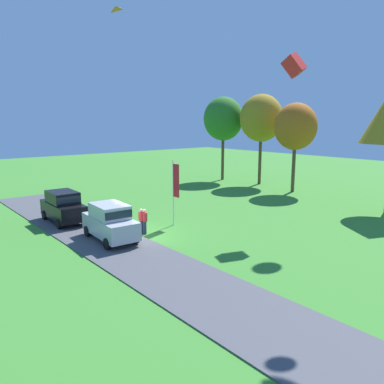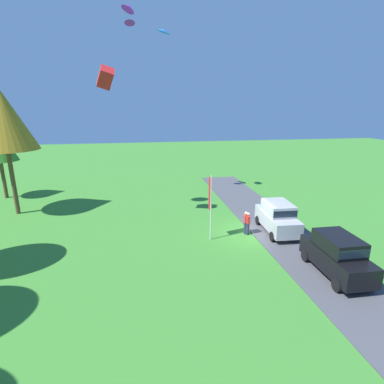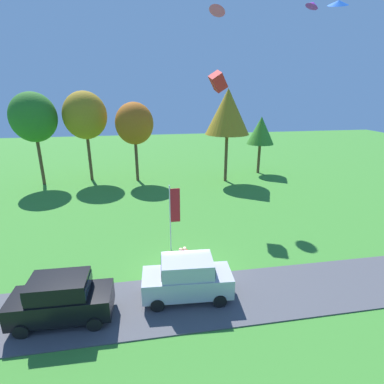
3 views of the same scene
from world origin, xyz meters
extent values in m
plane|color=#3D842D|center=(0.00, 0.00, 0.00)|extent=(120.00, 120.00, 0.00)
cube|color=#4C4C51|center=(0.00, -2.31, 0.03)|extent=(36.00, 4.40, 0.06)
cube|color=black|center=(-6.16, -2.65, 0.95)|extent=(4.65, 2.02, 1.10)
cube|color=black|center=(-6.16, -2.65, 1.92)|extent=(2.64, 1.83, 0.84)
cube|color=#19232D|center=(-6.16, -2.65, 1.92)|extent=(2.69, 1.79, 0.46)
cylinder|color=black|center=(-7.74, -3.51, 0.40)|extent=(0.69, 0.26, 0.68)
cylinder|color=black|center=(-7.70, -1.71, 0.40)|extent=(0.69, 0.26, 0.68)
cylinder|color=black|center=(-4.62, -3.59, 0.40)|extent=(0.69, 0.26, 0.68)
cylinder|color=black|center=(-4.57, -1.78, 0.40)|extent=(0.69, 0.26, 0.68)
cube|color=#B7B7BC|center=(-0.11, -2.01, 0.95)|extent=(4.71, 2.19, 1.10)
cube|color=#B7B7BC|center=(-0.11, -2.01, 1.92)|extent=(2.71, 1.92, 0.84)
cube|color=#19232D|center=(-0.11, -2.01, 1.92)|extent=(2.76, 1.89, 0.46)
cylinder|color=black|center=(-1.73, -2.82, 0.40)|extent=(0.69, 0.28, 0.68)
cylinder|color=black|center=(-1.62, -1.01, 0.40)|extent=(0.69, 0.28, 0.68)
cylinder|color=black|center=(1.39, -3.01, 0.40)|extent=(0.69, 0.28, 0.68)
cylinder|color=black|center=(1.50, -1.21, 0.40)|extent=(0.69, 0.28, 0.68)
cylinder|color=#2D334C|center=(0.10, 0.36, 0.44)|extent=(0.24, 0.24, 0.88)
cube|color=red|center=(0.10, 0.36, 1.18)|extent=(0.36, 0.22, 0.60)
sphere|color=beige|center=(0.10, 0.36, 1.60)|extent=(0.22, 0.22, 0.22)
cylinder|color=#2D334C|center=(-0.14, 0.27, 0.44)|extent=(0.24, 0.24, 0.88)
cube|color=red|center=(-0.14, 0.27, 1.18)|extent=(0.36, 0.22, 0.60)
sphere|color=tan|center=(-0.14, 0.27, 1.60)|extent=(0.22, 0.22, 0.22)
cylinder|color=brown|center=(-13.52, 20.81, 2.72)|extent=(0.36, 0.36, 5.44)
ellipsoid|color=#2D7023|center=(-13.52, 20.81, 7.64)|extent=(4.89, 4.89, 5.38)
cylinder|color=brown|center=(-8.27, 21.79, 2.74)|extent=(0.36, 0.36, 5.48)
ellipsoid|color=olive|center=(-8.27, 21.79, 7.70)|extent=(4.93, 4.93, 5.42)
cylinder|color=brown|center=(-2.73, 20.59, 2.42)|extent=(0.36, 0.36, 4.85)
ellipsoid|color=#B25B19|center=(-2.73, 20.59, 6.81)|extent=(4.36, 4.36, 4.80)
cylinder|color=silver|center=(-0.45, 3.14, 2.33)|extent=(0.08, 0.08, 4.67)
cube|color=red|center=(-0.10, 3.14, 3.27)|extent=(0.64, 0.04, 2.33)
pyramid|color=orange|center=(-9.08, 3.88, 16.49)|extent=(1.30, 1.36, 0.78)
cube|color=red|center=(4.32, 9.96, 11.10)|extent=(1.64, 1.35, 1.83)
camera|label=1|loc=(20.35, -12.44, 7.35)|focal=35.00mm
camera|label=2|loc=(-19.43, 7.85, 9.11)|focal=28.00mm
camera|label=3|loc=(-2.09, -15.08, 10.45)|focal=28.00mm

